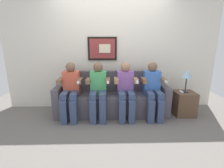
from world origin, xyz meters
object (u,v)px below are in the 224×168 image
object	(u,v)px
person_left_center	(98,89)
table_lamp	(187,75)
person_leftmost	(71,89)
person_rightmost	(153,88)
side_table_right	(184,103)
person_right_center	(126,88)
couch	(112,99)
spare_remote_on_table	(181,92)

from	to	relation	value
person_left_center	table_lamp	world-z (taller)	person_left_center
person_leftmost	person_rightmost	world-z (taller)	same
person_leftmost	side_table_right	distance (m)	2.35
person_right_center	couch	bearing A→B (deg)	148.30
person_right_center	table_lamp	bearing A→B (deg)	3.20
couch	person_right_center	distance (m)	0.43
person_rightmost	table_lamp	world-z (taller)	person_rightmost
couch	person_left_center	xyz separation A→B (m)	(-0.27, -0.17, 0.29)
couch	person_left_center	distance (m)	0.43
table_lamp	spare_remote_on_table	xyz separation A→B (m)	(-0.08, -0.01, -0.35)
side_table_right	spare_remote_on_table	size ratio (longest dim) A/B	3.85
person_left_center	table_lamp	bearing A→B (deg)	2.22
side_table_right	person_left_center	bearing A→B (deg)	-178.04
person_right_center	table_lamp	world-z (taller)	person_right_center
couch	table_lamp	xyz separation A→B (m)	(1.51, -0.10, 0.55)
side_table_right	table_lamp	distance (m)	0.61
person_leftmost	spare_remote_on_table	xyz separation A→B (m)	(2.24, 0.05, -0.10)
person_rightmost	couch	bearing A→B (deg)	168.35
couch	spare_remote_on_table	distance (m)	1.44
spare_remote_on_table	table_lamp	bearing A→B (deg)	10.38
person_left_center	table_lamp	size ratio (longest dim) A/B	2.41
person_left_center	person_leftmost	bearing A→B (deg)	180.00
table_lamp	person_leftmost	bearing A→B (deg)	-178.30
couch	person_right_center	size ratio (longest dim) A/B	2.09
side_table_right	person_rightmost	bearing A→B (deg)	-174.98
person_right_center	person_rightmost	size ratio (longest dim) A/B	1.00
person_leftmost	person_rightmost	bearing A→B (deg)	0.00
person_right_center	side_table_right	world-z (taller)	person_right_center
person_leftmost	person_left_center	xyz separation A→B (m)	(0.54, 0.00, 0.00)
spare_remote_on_table	person_leftmost	bearing A→B (deg)	-178.62
person_left_center	spare_remote_on_table	bearing A→B (deg)	1.82
person_left_center	person_rightmost	xyz separation A→B (m)	(1.09, 0.00, 0.00)
side_table_right	spare_remote_on_table	world-z (taller)	spare_remote_on_table
couch	side_table_right	xyz separation A→B (m)	(1.51, -0.11, -0.06)
person_rightmost	spare_remote_on_table	xyz separation A→B (m)	(0.61, 0.05, -0.10)
side_table_right	person_leftmost	bearing A→B (deg)	-178.50
person_leftmost	spare_remote_on_table	size ratio (longest dim) A/B	8.54
person_leftmost	person_right_center	distance (m)	1.09
person_leftmost	side_table_right	world-z (taller)	person_leftmost
couch	side_table_right	size ratio (longest dim) A/B	4.64
person_left_center	person_right_center	bearing A→B (deg)	0.00
person_rightmost	person_right_center	bearing A→B (deg)	180.00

